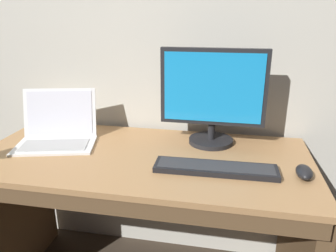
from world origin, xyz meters
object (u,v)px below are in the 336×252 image
object	(u,v)px
computer_mouse	(304,172)
laptop_white	(58,129)
external_monitor	(213,96)
wired_keyboard	(215,168)

from	to	relation	value
computer_mouse	laptop_white	bearing A→B (deg)	173.19
laptop_white	external_monitor	size ratio (longest dim) A/B	0.87
wired_keyboard	computer_mouse	xyz separation A→B (m)	(0.33, 0.01, 0.01)
laptop_white	external_monitor	xyz separation A→B (m)	(0.72, 0.11, 0.17)
laptop_white	computer_mouse	xyz separation A→B (m)	(1.08, -0.15, -0.04)
external_monitor	computer_mouse	distance (m)	0.50
laptop_white	computer_mouse	distance (m)	1.10
external_monitor	wired_keyboard	size ratio (longest dim) A/B	0.98
laptop_white	computer_mouse	size ratio (longest dim) A/B	3.81
wired_keyboard	external_monitor	bearing A→B (deg)	97.71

